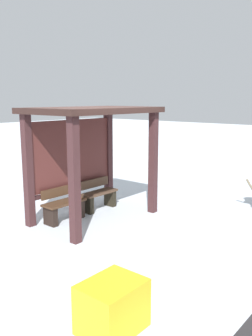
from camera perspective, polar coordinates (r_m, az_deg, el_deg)
ground_plane at (r=7.93m, az=-4.92°, el=-7.94°), size 60.00×60.00×0.00m
bus_shelter at (r=7.67m, az=-6.09°, el=5.24°), size 2.69×1.71×2.39m
bench_left_inside at (r=7.78m, az=-9.85°, el=-6.02°), size 0.95×0.39×0.71m
bench_center_inside at (r=8.46m, az=-4.39°, el=-4.44°), size 0.95×0.35×0.71m
grit_bin at (r=4.29m, az=-2.21°, el=-21.07°), size 0.70×0.56×0.57m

